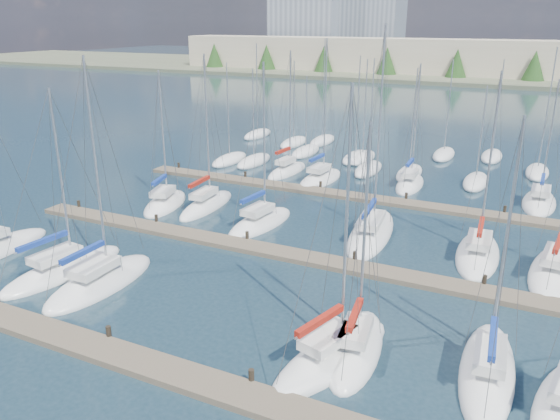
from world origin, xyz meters
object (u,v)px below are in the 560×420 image
at_px(sailboat_k, 371,233).
at_px(sailboat_f, 487,371).
at_px(sailboat_q, 539,202).
at_px(sailboat_l, 478,254).
at_px(sailboat_m, 555,271).
at_px(sailboat_c, 100,282).
at_px(sailboat_o, 321,179).
at_px(sailboat_b, 63,270).
at_px(sailboat_j, 260,223).
at_px(sailboat_e, 356,348).
at_px(sailboat_h, 165,203).
at_px(sailboat_i, 207,205).
at_px(sailboat_p, 410,184).
at_px(sailboat_d, 332,355).
at_px(sailboat_n, 287,171).

xyz_separation_m(sailboat_k, sailboat_f, (9.60, -13.93, -0.00)).
xyz_separation_m(sailboat_q, sailboat_l, (-3.37, -13.70, 0.00)).
distance_m(sailboat_m, sailboat_c, 28.08).
distance_m(sailboat_o, sailboat_b, 27.13).
height_order(sailboat_q, sailboat_j, sailboat_j).
bearing_deg(sailboat_c, sailboat_e, -0.30).
xyz_separation_m(sailboat_l, sailboat_h, (-25.41, -0.52, 0.00)).
xyz_separation_m(sailboat_o, sailboat_k, (8.69, -11.70, -0.01)).
relative_size(sailboat_i, sailboat_j, 1.02).
distance_m(sailboat_p, sailboat_d, 29.71).
xyz_separation_m(sailboat_p, sailboat_h, (-17.50, -14.80, -0.01)).
relative_size(sailboat_q, sailboat_c, 0.80).
distance_m(sailboat_p, sailboat_b, 32.07).
distance_m(sailboat_n, sailboat_b, 27.55).
relative_size(sailboat_o, sailboat_l, 1.10).
relative_size(sailboat_q, sailboat_e, 0.96).
height_order(sailboat_p, sailboat_o, sailboat_o).
bearing_deg(sailboat_i, sailboat_j, -19.88).
xyz_separation_m(sailboat_q, sailboat_n, (-23.83, -0.22, 0.03)).
xyz_separation_m(sailboat_o, sailboat_f, (18.29, -25.63, -0.01)).
xyz_separation_m(sailboat_e, sailboat_l, (3.82, 14.19, -0.01)).
relative_size(sailboat_i, sailboat_h, 1.11).
bearing_deg(sailboat_d, sailboat_m, 73.67).
relative_size(sailboat_o, sailboat_c, 1.01).
distance_m(sailboat_p, sailboat_i, 19.60).
distance_m(sailboat_i, sailboat_l, 21.98).
distance_m(sailboat_l, sailboat_b, 27.02).
bearing_deg(sailboat_l, sailboat_d, -110.16).
bearing_deg(sailboat_h, sailboat_d, -51.23).
relative_size(sailboat_p, sailboat_m, 0.95).
height_order(sailboat_n, sailboat_l, sailboat_n).
relative_size(sailboat_q, sailboat_p, 0.93).
distance_m(sailboat_d, sailboat_l, 15.94).
relative_size(sailboat_n, sailboat_m, 1.02).
bearing_deg(sailboat_n, sailboat_l, -29.44).
bearing_deg(sailboat_n, sailboat_p, 7.58).
height_order(sailboat_n, sailboat_c, sailboat_c).
bearing_deg(sailboat_h, sailboat_f, -40.94).
xyz_separation_m(sailboat_n, sailboat_f, (22.50, -26.82, -0.02)).
relative_size(sailboat_n, sailboat_f, 1.05).
xyz_separation_m(sailboat_h, sailboat_f, (27.44, -12.81, 0.00)).
relative_size(sailboat_q, sailboat_h, 0.94).
height_order(sailboat_l, sailboat_c, sailboat_c).
xyz_separation_m(sailboat_q, sailboat_k, (-10.93, -13.11, 0.01)).
distance_m(sailboat_n, sailboat_k, 18.23).
xyz_separation_m(sailboat_n, sailboat_i, (-1.50, -12.85, -0.01)).
height_order(sailboat_k, sailboat_h, sailboat_k).
bearing_deg(sailboat_c, sailboat_l, 35.24).
xyz_separation_m(sailboat_p, sailboat_d, (3.27, -29.53, -0.00)).
height_order(sailboat_j, sailboat_b, sailboat_j).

